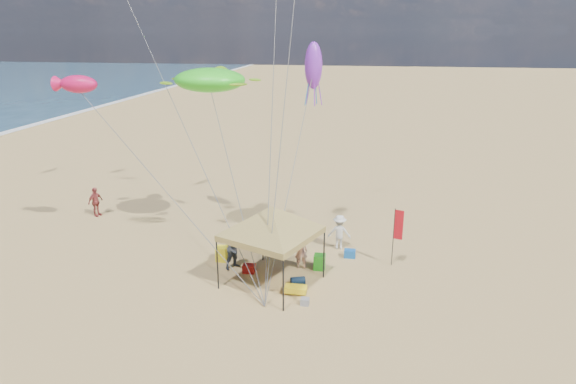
# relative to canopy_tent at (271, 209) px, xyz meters

# --- Properties ---
(ground) EXTENTS (280.00, 280.00, 0.00)m
(ground) POSITION_rel_canopy_tent_xyz_m (0.61, -2.51, -3.38)
(ground) COLOR tan
(ground) RESTS_ON ground
(canopy_tent) EXTENTS (6.08, 6.08, 4.06)m
(canopy_tent) POSITION_rel_canopy_tent_xyz_m (0.00, 0.00, 0.00)
(canopy_tent) COLOR black
(canopy_tent) RESTS_ON ground
(feather_flag) EXTENTS (0.41, 0.14, 2.79)m
(feather_flag) POSITION_rel_canopy_tent_xyz_m (5.26, 2.56, -1.50)
(feather_flag) COLOR black
(feather_flag) RESTS_ON ground
(cooler_red) EXTENTS (0.54, 0.38, 0.38)m
(cooler_red) POSITION_rel_canopy_tent_xyz_m (-1.22, 0.77, -3.19)
(cooler_red) COLOR #A3130D
(cooler_red) RESTS_ON ground
(cooler_blue) EXTENTS (0.54, 0.38, 0.38)m
(cooler_blue) POSITION_rel_canopy_tent_xyz_m (3.17, 3.11, -3.19)
(cooler_blue) COLOR #1453A3
(cooler_blue) RESTS_ON ground
(bag_navy) EXTENTS (0.69, 0.54, 0.36)m
(bag_navy) POSITION_rel_canopy_tent_xyz_m (1.12, 0.02, -3.20)
(bag_navy) COLOR #0B1D33
(bag_navy) RESTS_ON ground
(bag_orange) EXTENTS (0.54, 0.69, 0.36)m
(bag_orange) POSITION_rel_canopy_tent_xyz_m (-1.89, 3.44, -3.20)
(bag_orange) COLOR #C6500B
(bag_orange) RESTS_ON ground
(chair_green) EXTENTS (0.50, 0.50, 0.70)m
(chair_green) POSITION_rel_canopy_tent_xyz_m (1.87, 1.65, -3.03)
(chair_green) COLOR #22901A
(chair_green) RESTS_ON ground
(chair_yellow) EXTENTS (0.50, 0.50, 0.70)m
(chair_yellow) POSITION_rel_canopy_tent_xyz_m (-2.77, 1.74, -3.03)
(chair_yellow) COLOR yellow
(chair_yellow) RESTS_ON ground
(crate_grey) EXTENTS (0.34, 0.30, 0.28)m
(crate_grey) POSITION_rel_canopy_tent_xyz_m (1.63, -1.54, -3.24)
(crate_grey) COLOR gray
(crate_grey) RESTS_ON ground
(beach_cart) EXTENTS (0.90, 0.50, 0.24)m
(beach_cart) POSITION_rel_canopy_tent_xyz_m (1.14, -0.73, -3.18)
(beach_cart) COLOR yellow
(beach_cart) RESTS_ON ground
(person_near_a) EXTENTS (0.67, 0.51, 1.63)m
(person_near_a) POSITION_rel_canopy_tent_xyz_m (1.02, 1.63, -2.56)
(person_near_a) COLOR tan
(person_near_a) RESTS_ON ground
(person_near_b) EXTENTS (1.17, 1.19, 1.93)m
(person_near_b) POSITION_rel_canopy_tent_xyz_m (-1.95, 1.10, -2.41)
(person_near_b) COLOR #323A45
(person_near_b) RESTS_ON ground
(person_near_c) EXTENTS (1.15, 0.67, 1.77)m
(person_near_c) POSITION_rel_canopy_tent_xyz_m (2.58, 4.01, -2.50)
(person_near_c) COLOR silver
(person_near_c) RESTS_ON ground
(person_far_a) EXTENTS (0.71, 1.10, 1.74)m
(person_far_a) POSITION_rel_canopy_tent_xyz_m (-11.75, 6.23, -2.51)
(person_far_a) COLOR #A3403E
(person_far_a) RESTS_ON ground
(turtle_kite) EXTENTS (3.72, 3.13, 1.14)m
(turtle_kite) POSITION_rel_canopy_tent_xyz_m (-3.79, 4.21, 4.75)
(turtle_kite) COLOR #32E224
(turtle_kite) RESTS_ON ground
(fish_kite) EXTENTS (2.04, 1.47, 0.82)m
(fish_kite) POSITION_rel_canopy_tent_xyz_m (-9.56, 2.59, 4.63)
(fish_kite) COLOR #D01251
(fish_kite) RESTS_ON ground
(squid_kite) EXTENTS (0.88, 0.88, 2.23)m
(squid_kite) POSITION_rel_canopy_tent_xyz_m (0.96, 5.70, 5.37)
(squid_kite) COLOR purple
(squid_kite) RESTS_ON ground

